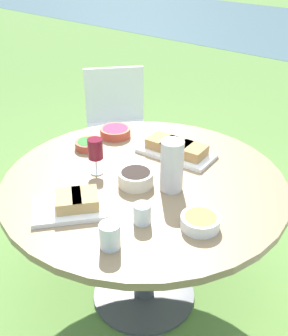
% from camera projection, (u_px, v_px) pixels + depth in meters
% --- Properties ---
extents(ground_plane, '(40.00, 40.00, 0.00)m').
position_uv_depth(ground_plane, '(144.00, 295.00, 2.35)').
color(ground_plane, '#668E42').
extents(dining_table, '(1.33, 1.33, 0.76)m').
position_uv_depth(dining_table, '(144.00, 199.00, 2.02)').
color(dining_table, '#4C4C51').
rests_on(dining_table, ground_plane).
extents(chair_near_right, '(0.61, 0.61, 0.89)m').
position_uv_depth(chair_near_right, '(117.00, 120.00, 3.14)').
color(chair_near_right, white).
rests_on(chair_near_right, ground_plane).
extents(water_pitcher, '(0.11, 0.10, 0.24)m').
position_uv_depth(water_pitcher, '(172.00, 166.00, 1.84)').
color(water_pitcher, silver).
rests_on(water_pitcher, dining_table).
extents(wine_glass, '(0.07, 0.07, 0.18)m').
position_uv_depth(wine_glass, '(95.00, 150.00, 1.95)').
color(wine_glass, silver).
rests_on(wine_glass, dining_table).
extents(platter_bread_main, '(0.40, 0.22, 0.07)m').
position_uv_depth(platter_bread_main, '(176.00, 149.00, 2.16)').
color(platter_bread_main, white).
rests_on(platter_bread_main, dining_table).
extents(platter_charcuterie, '(0.36, 0.37, 0.07)m').
position_uv_depth(platter_charcuterie, '(73.00, 204.00, 1.74)').
color(platter_charcuterie, white).
rests_on(platter_charcuterie, dining_table).
extents(bowl_fries, '(0.16, 0.16, 0.05)m').
position_uv_depth(bowl_fries, '(200.00, 221.00, 1.64)').
color(bowl_fries, white).
rests_on(bowl_fries, dining_table).
extents(bowl_salad, '(0.14, 0.14, 0.04)m').
position_uv_depth(bowl_salad, '(88.00, 144.00, 2.23)').
color(bowl_salad, '#B74733').
rests_on(bowl_salad, dining_table).
extents(bowl_olives, '(0.16, 0.16, 0.07)m').
position_uv_depth(bowl_olives, '(135.00, 177.00, 1.91)').
color(bowl_olives, beige).
rests_on(bowl_olives, dining_table).
extents(bowl_dip_red, '(0.17, 0.17, 0.05)m').
position_uv_depth(bowl_dip_red, '(115.00, 132.00, 2.35)').
color(bowl_dip_red, '#B74733').
rests_on(bowl_dip_red, dining_table).
extents(cup_water_near, '(0.08, 0.08, 0.10)m').
position_uv_depth(cup_water_near, '(110.00, 236.00, 1.53)').
color(cup_water_near, silver).
rests_on(cup_water_near, dining_table).
extents(cup_water_far, '(0.07, 0.07, 0.08)m').
position_uv_depth(cup_water_far, '(142.00, 214.00, 1.66)').
color(cup_water_far, silver).
rests_on(cup_water_far, dining_table).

